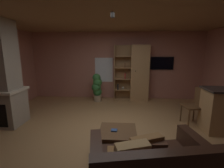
% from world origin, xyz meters
% --- Properties ---
extents(floor, '(6.51, 5.67, 0.02)m').
position_xyz_m(floor, '(0.00, 0.00, -0.01)').
color(floor, '#A37A4C').
rests_on(floor, ground).
extents(wall_back, '(6.63, 0.06, 2.53)m').
position_xyz_m(wall_back, '(0.00, 2.86, 1.27)').
color(wall_back, '#AD7060').
rests_on(wall_back, ground).
extents(ceiling, '(6.51, 5.67, 0.02)m').
position_xyz_m(ceiling, '(0.00, 0.00, 2.54)').
color(ceiling, '#8E6B47').
extents(window_pane_back, '(0.69, 0.01, 0.94)m').
position_xyz_m(window_pane_back, '(-0.48, 2.83, 1.11)').
color(window_pane_back, white).
extents(stone_fireplace, '(0.97, 0.76, 2.53)m').
position_xyz_m(stone_fireplace, '(-2.70, 0.28, 1.14)').
color(stone_fireplace, gray).
rests_on(stone_fireplace, ground).
extents(bookshelf_cabinet, '(1.27, 0.41, 2.04)m').
position_xyz_m(bookshelf_cabinet, '(0.79, 2.59, 1.01)').
color(bookshelf_cabinet, '#A87F51').
rests_on(bookshelf_cabinet, ground).
extents(coffee_table, '(0.64, 0.62, 0.46)m').
position_xyz_m(coffee_table, '(0.18, -0.76, 0.37)').
color(coffee_table, brown).
rests_on(coffee_table, ground).
extents(table_book_0, '(0.11, 0.10, 0.02)m').
position_xyz_m(table_book_0, '(0.12, -0.78, 0.47)').
color(table_book_0, '#2D4C8C').
rests_on(table_book_0, coffee_table).
extents(dining_chair, '(0.49, 0.49, 0.92)m').
position_xyz_m(dining_chair, '(2.08, 0.62, 0.53)').
color(dining_chair, brown).
rests_on(dining_chair, ground).
extents(potted_floor_plant, '(0.37, 0.39, 1.03)m').
position_xyz_m(potted_floor_plant, '(-0.68, 2.33, 0.54)').
color(potted_floor_plant, '#9E896B').
rests_on(potted_floor_plant, ground).
extents(wall_mounted_tv, '(0.84, 0.06, 0.47)m').
position_xyz_m(wall_mounted_tv, '(1.71, 2.80, 1.38)').
color(wall_mounted_tv, black).
extents(track_light_spot_1, '(0.07, 0.07, 0.09)m').
position_xyz_m(track_light_spot_1, '(0.05, -0.23, 2.46)').
color(track_light_spot_1, black).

